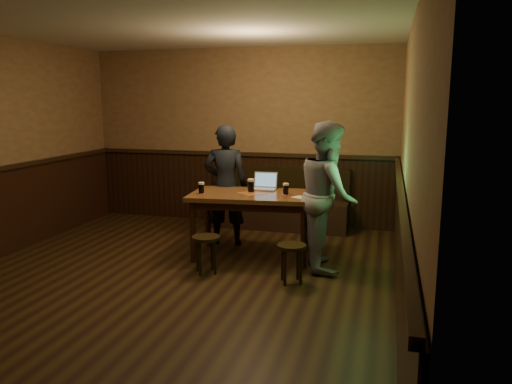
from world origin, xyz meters
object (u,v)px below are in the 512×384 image
at_px(bench, 278,208).
at_px(pub_table, 252,202).
at_px(stool_left, 206,244).
at_px(stool_right, 292,252).
at_px(laptop, 265,185).
at_px(person_suit, 226,185).
at_px(pint_left, 201,188).
at_px(person_grey, 328,195).
at_px(pint_right, 286,189).
at_px(pint_mid, 251,185).

relative_size(bench, pub_table, 1.36).
distance_m(bench, stool_left, 2.29).
bearing_deg(bench, stool_right, -73.91).
relative_size(bench, laptop, 6.92).
distance_m(laptop, person_suit, 0.60).
bearing_deg(pint_left, person_grey, 1.06).
distance_m(pub_table, person_suit, 0.69).
distance_m(stool_left, pint_right, 1.23).
distance_m(pint_left, pint_right, 1.06).
distance_m(stool_right, pint_right, 1.03).
xyz_separation_m(pint_left, pint_mid, (0.58, 0.26, 0.01)).
relative_size(pub_table, person_suit, 0.97).
bearing_deg(laptop, pint_mid, -116.94).
distance_m(laptop, person_grey, 1.01).
xyz_separation_m(stool_left, pint_right, (0.78, 0.77, 0.55)).
height_order(person_suit, person_grey, person_grey).
height_order(stool_right, person_suit, person_suit).
distance_m(stool_left, person_suit, 1.30).
relative_size(stool_right, person_suit, 0.26).
bearing_deg(person_grey, laptop, 46.69).
height_order(bench, pint_left, pint_left).
height_order(pint_right, person_suit, person_suit).
xyz_separation_m(pub_table, person_suit, (-0.50, 0.45, 0.12)).
bearing_deg(laptop, person_grey, -30.12).
bearing_deg(pint_mid, person_suit, 140.66).
bearing_deg(stool_right, stool_left, 176.72).
relative_size(pub_table, pint_mid, 9.30).
xyz_separation_m(stool_left, person_suit, (-0.15, 1.20, 0.48)).
height_order(pint_left, pint_right, pint_left).
height_order(pint_left, laptop, laptop).
distance_m(pub_table, stool_left, 0.90).
xyz_separation_m(pint_left, person_suit, (0.11, 0.65, -0.07)).
height_order(laptop, person_grey, person_grey).
distance_m(pint_mid, laptop, 0.28).
distance_m(pint_right, person_suit, 1.03).
height_order(bench, pint_mid, pint_mid).
distance_m(bench, pint_right, 1.66).
bearing_deg(laptop, bench, 92.45).
bearing_deg(person_suit, laptop, 155.65).
xyz_separation_m(pint_left, laptop, (0.70, 0.51, -0.02)).
distance_m(stool_left, laptop, 1.27).
bearing_deg(stool_right, pint_left, 154.54).
distance_m(pint_mid, pint_right, 0.47).
relative_size(stool_right, laptop, 1.37).
xyz_separation_m(pub_table, pint_left, (-0.61, -0.19, 0.18)).
bearing_deg(pint_left, laptop, 36.41).
xyz_separation_m(pub_table, pint_mid, (-0.03, 0.07, 0.20)).
distance_m(pint_left, person_suit, 0.66).
distance_m(pint_left, pint_mid, 0.63).
bearing_deg(laptop, person_suit, 165.69).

